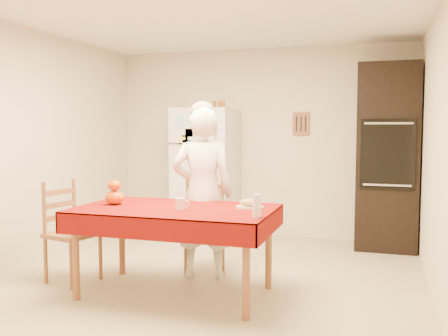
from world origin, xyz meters
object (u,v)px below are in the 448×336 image
at_px(refrigerator, 206,173).
at_px(chair_left, 68,228).
at_px(oven_cabinet, 387,157).
at_px(chair_far, 205,221).
at_px(wine_glass, 257,206).
at_px(dining_table, 175,216).
at_px(bread_plate, 250,207).
at_px(coffee_mug, 180,204).
at_px(seated_woman, 203,193).
at_px(pumpkin_lower, 115,197).

relative_size(refrigerator, chair_left, 1.79).
relative_size(oven_cabinet, chair_far, 2.32).
xyz_separation_m(refrigerator, wine_glass, (1.31, -2.49, -0.00)).
relative_size(oven_cabinet, dining_table, 1.29).
bearing_deg(refrigerator, dining_table, -76.93).
bearing_deg(oven_cabinet, chair_left, -142.06).
distance_m(refrigerator, chair_left, 2.30).
bearing_deg(chair_far, bread_plate, -62.64).
relative_size(dining_table, chair_far, 1.79).
bearing_deg(bread_plate, refrigerator, 118.69).
bearing_deg(wine_glass, coffee_mug, 168.38).
bearing_deg(coffee_mug, refrigerator, 104.62).
xyz_separation_m(refrigerator, seated_woman, (0.58, -1.71, -0.03)).
distance_m(refrigerator, pumpkin_lower, 2.26).
height_order(chair_far, bread_plate, chair_far).
distance_m(chair_far, seated_woman, 0.39).
bearing_deg(chair_far, wine_glass, -70.42).
relative_size(chair_far, coffee_mug, 9.50).
relative_size(oven_cabinet, pumpkin_lower, 12.92).
relative_size(dining_table, wine_glass, 9.66).
bearing_deg(refrigerator, seated_woman, -71.28).
bearing_deg(dining_table, wine_glass, -17.11).
distance_m(dining_table, coffee_mug, 0.18).
height_order(wine_glass, bread_plate, wine_glass).
distance_m(dining_table, chair_far, 0.79).
xyz_separation_m(pumpkin_lower, bread_plate, (1.21, 0.16, -0.05)).
bearing_deg(chair_left, oven_cabinet, -39.03).
height_order(pumpkin_lower, bread_plate, pumpkin_lower).
bearing_deg(seated_woman, dining_table, 71.59).
height_order(seated_woman, bread_plate, seated_woman).
height_order(oven_cabinet, bread_plate, oven_cabinet).
height_order(seated_woman, coffee_mug, seated_woman).
distance_m(dining_table, wine_glass, 0.83).
relative_size(coffee_mug, bread_plate, 0.42).
distance_m(pumpkin_lower, bread_plate, 1.22).
xyz_separation_m(chair_far, chair_left, (-1.12, -0.71, 0.00)).
xyz_separation_m(seated_woman, wine_glass, (0.73, -0.79, 0.03)).
relative_size(refrigerator, wine_glass, 9.66).
height_order(oven_cabinet, chair_left, oven_cabinet).
xyz_separation_m(chair_left, pumpkin_lower, (0.54, -0.06, 0.32)).
relative_size(chair_far, bread_plate, 3.96).
relative_size(oven_cabinet, coffee_mug, 22.00).
bearing_deg(bread_plate, coffee_mug, -154.67).
distance_m(oven_cabinet, wine_glass, 2.73).
distance_m(seated_woman, bread_plate, 0.69).
height_order(chair_left, wine_glass, chair_left).
bearing_deg(bread_plate, chair_far, 135.73).
bearing_deg(refrigerator, coffee_mug, -75.38).
distance_m(chair_left, pumpkin_lower, 0.63).
bearing_deg(dining_table, pumpkin_lower, -179.62).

